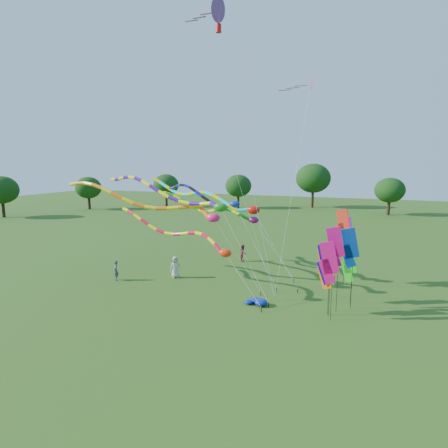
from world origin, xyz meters
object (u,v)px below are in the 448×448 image
(blue_nylon_heap, at_px, (259,300))
(person_b, at_px, (116,271))
(tube_kite_orange, at_px, (154,203))
(person_a, at_px, (175,267))
(person_c, at_px, (243,253))
(tube_kite_red, at_px, (184,235))

(blue_nylon_heap, distance_m, person_b, 11.45)
(tube_kite_orange, height_order, person_b, tube_kite_orange)
(person_a, bearing_deg, tube_kite_orange, 177.78)
(blue_nylon_heap, relative_size, person_c, 1.02)
(person_b, bearing_deg, person_a, 76.61)
(person_b, xyz_separation_m, person_c, (7.19, 8.79, 0.00))
(person_c, bearing_deg, person_b, 128.86)
(tube_kite_red, distance_m, tube_kite_orange, 3.65)
(person_c, bearing_deg, tube_kite_orange, 136.81)
(tube_kite_orange, bearing_deg, tube_kite_red, -11.60)
(tube_kite_orange, distance_m, person_c, 10.04)
(person_b, bearing_deg, tube_kite_orange, 73.54)
(person_a, bearing_deg, person_b, 171.46)
(tube_kite_orange, bearing_deg, person_a, 41.17)
(person_c, bearing_deg, person_a, 141.10)
(person_b, bearing_deg, blue_nylon_heap, 43.52)
(tube_kite_red, xyz_separation_m, tube_kite_orange, (-2.90, 0.83, 2.06))
(tube_kite_red, height_order, person_b, tube_kite_red)
(tube_kite_red, xyz_separation_m, person_b, (-5.58, -0.56, -3.03))
(tube_kite_red, bearing_deg, tube_kite_orange, -175.26)
(tube_kite_orange, distance_m, person_b, 5.92)
(tube_kite_orange, relative_size, person_a, 9.72)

